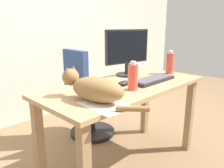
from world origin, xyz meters
name	(u,v)px	position (x,y,z in m)	size (l,w,h in m)	color
ground_plane	(124,165)	(0.00, 0.00, 0.00)	(8.00, 8.00, 0.00)	#846647
back_wall	(29,14)	(0.00, 1.52, 1.30)	(6.00, 0.04, 2.60)	beige
desk	(125,98)	(0.00, 0.00, 0.61)	(1.38, 0.63, 0.72)	tan
office_chair	(88,99)	(0.14, 0.64, 0.41)	(0.48, 0.48, 0.94)	black
monitor	(127,51)	(0.26, 0.20, 0.95)	(0.48, 0.20, 0.42)	#232328
keyboard	(153,80)	(0.23, -0.10, 0.74)	(0.44, 0.15, 0.03)	#232328
cat	(94,88)	(-0.43, -0.12, 0.80)	(0.25, 0.61, 0.20)	olive
computer_mouse	(123,83)	(-0.03, -0.01, 0.74)	(0.11, 0.06, 0.04)	#232328
paper_sheet	(105,105)	(-0.44, -0.23, 0.72)	(0.21, 0.30, 0.00)	white
water_bottle	(170,63)	(0.60, -0.03, 0.83)	(0.07, 0.07, 0.22)	#D84C3D
spray_bottle	(133,77)	(-0.08, -0.13, 0.82)	(0.07, 0.07, 0.21)	#D84C3D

